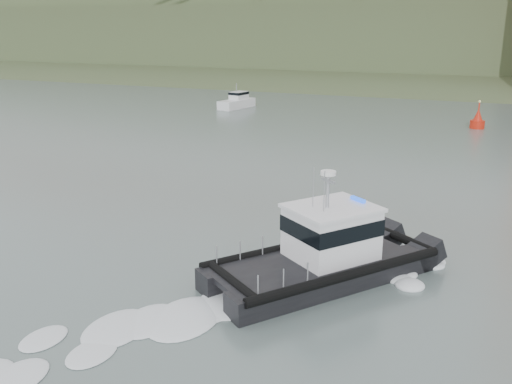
{
  "coord_description": "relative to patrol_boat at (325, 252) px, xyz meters",
  "views": [
    {
      "loc": [
        13.5,
        -19.37,
        11.06
      ],
      "look_at": [
        1.84,
        7.62,
        2.4
      ],
      "focal_mm": 40.0,
      "sensor_mm": 36.0,
      "label": 1
    }
  ],
  "objects": [
    {
      "name": "motorboat",
      "position": [
        -27.05,
        48.31,
        -0.44
      ],
      "size": [
        3.2,
        6.52,
        3.43
      ],
      "rotation": [
        0.0,
        0.0,
        -0.19
      ],
      "color": "silver",
      "rests_on": "ground"
    },
    {
      "name": "patrol_boat",
      "position": [
        0.0,
        0.0,
        0.0
      ],
      "size": [
        9.41,
        10.93,
        5.19
      ],
      "rotation": [
        0.0,
        0.0,
        -0.63
      ],
      "color": "black",
      "rests_on": "ground"
    },
    {
      "name": "ground",
      "position": [
        -6.93,
        -3.61,
        -1.3
      ],
      "size": [
        400.0,
        400.0,
        0.0
      ],
      "primitive_type": "plane",
      "color": "#465450",
      "rests_on": "ground"
    },
    {
      "name": "headlands",
      "position": [
        -6.93,
        121.89,
        5.75
      ],
      "size": [
        500.0,
        105.36,
        27.12
      ],
      "color": "#3C4F2D",
      "rests_on": "ground"
    },
    {
      "name": "nav_buoy",
      "position": [
        4.25,
        44.21,
        -0.44
      ],
      "size": [
        1.57,
        1.57,
        3.27
      ],
      "color": "#B61D0C",
      "rests_on": "ground"
    }
  ]
}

